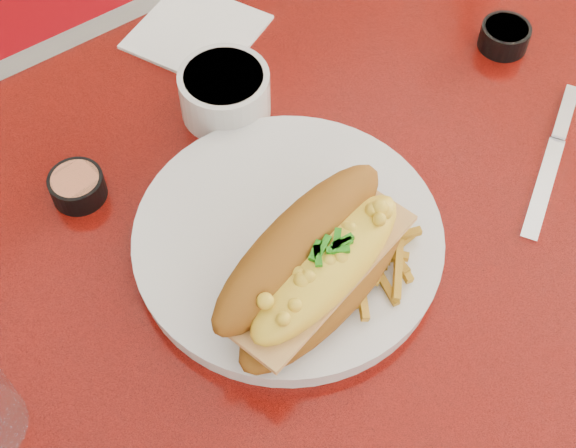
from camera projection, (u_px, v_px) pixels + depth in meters
ground at (365, 430)px, 1.48m from camera, size 8.00×8.00×0.00m
diner_table at (406, 257)px, 0.97m from camera, size 1.23×0.83×0.77m
booth_bench_far at (123, 62)px, 1.61m from camera, size 1.20×0.51×0.90m
dinner_plate at (288, 240)px, 0.78m from camera, size 0.36×0.36×0.02m
mac_hoagie at (316, 265)px, 0.71m from camera, size 0.24×0.16×0.10m
fries_pile at (362, 252)px, 0.75m from camera, size 0.10×0.09×0.03m
fork at (346, 215)px, 0.79m from camera, size 0.09×0.14×0.00m
gravy_ramekin at (225, 92)px, 0.87m from camera, size 0.12×0.12×0.05m
sauce_cup_left at (77, 186)px, 0.81m from camera, size 0.07×0.07×0.03m
sauce_cup_right at (505, 36)px, 0.93m from camera, size 0.07×0.07×0.03m
knife at (556, 146)px, 0.86m from camera, size 0.19×0.13×0.01m
paper_napkin at (197, 32)px, 0.96m from camera, size 0.18×0.18×0.00m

